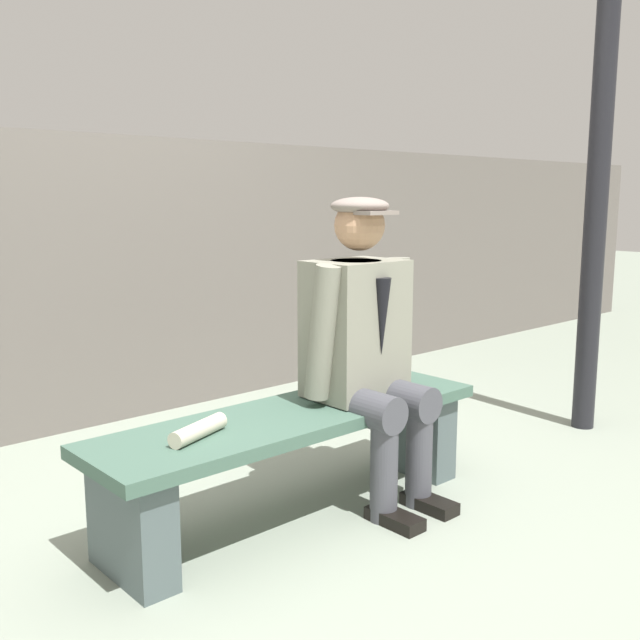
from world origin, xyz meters
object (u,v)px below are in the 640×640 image
lamp_post (604,88)px  rolled_magazine (198,430)px  bench (295,444)px  seated_man (365,340)px

lamp_post → rolled_magazine: bearing=-4.6°
bench → rolled_magazine: size_ratio=6.44×
rolled_magazine → seated_man: bearing=177.3°
bench → lamp_post: lamp_post is taller
bench → lamp_post: bearing=173.7°
bench → rolled_magazine: 0.49m
lamp_post → bench: bearing=-6.3°
lamp_post → seated_man: bearing=-5.5°
bench → rolled_magazine: bearing=2.4°
bench → lamp_post: size_ratio=0.58×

